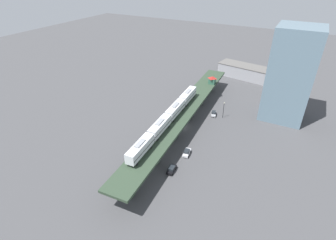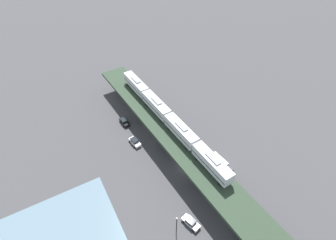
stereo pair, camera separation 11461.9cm
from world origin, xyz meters
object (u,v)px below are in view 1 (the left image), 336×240
street_car_silver (214,113)px  street_car_black (172,169)px  delivery_truck (170,113)px  warehouse_building (245,71)px  street_lamp (224,109)px  office_tower (290,75)px  street_car_white (187,152)px  subway_train (168,117)px  signal_hut (212,80)px

street_car_silver → street_car_black: bearing=-89.7°
delivery_truck → warehouse_building: 60.03m
street_car_silver → street_lamp: bearing=1.2°
street_car_silver → warehouse_building: 48.53m
street_car_black → office_tower: office_tower is taller
street_car_black → street_lamp: street_lamp is taller
street_car_white → warehouse_building: warehouse_building is taller
delivery_truck → office_tower: size_ratio=0.21×
street_car_silver → office_tower: office_tower is taller
subway_train → signal_hut: subway_train is taller
warehouse_building → street_lamp: bearing=-86.4°
street_car_silver → warehouse_building: warehouse_building is taller
street_car_silver → warehouse_building: (0.82, 48.46, 2.47)m
subway_train → office_tower: office_tower is taller
street_car_white → subway_train: bearing=156.6°
street_lamp → street_car_black: bearing=-95.4°
signal_hut → street_car_white: signal_hut is taller
street_lamp → warehouse_building: street_lamp is taller
delivery_truck → street_car_black: bearing=-61.8°
warehouse_building → street_car_white: bearing=-89.9°
street_car_silver → delivery_truck: 18.11m
street_lamp → street_car_white: bearing=-95.9°
subway_train → office_tower: bearing=49.0°
warehouse_building → office_tower: bearing=-56.4°
delivery_truck → street_lamp: size_ratio=1.07×
signal_hut → street_car_white: (7.70, -44.27, -8.09)m
subway_train → street_car_black: bearing=-58.2°
subway_train → street_car_silver: (8.21, 25.04, -8.84)m
subway_train → office_tower: 50.70m
delivery_truck → office_tower: bearing=28.7°
delivery_truck → street_lamp: 21.68m
street_car_silver → delivery_truck: delivery_truck is taller
office_tower → street_car_white: bearing=-119.6°
warehouse_building → office_tower: size_ratio=0.83×
subway_train → street_car_silver: bearing=71.8°
street_car_black → warehouse_building: warehouse_building is taller
street_car_white → street_car_silver: (-0.89, 28.99, 0.00)m
street_car_silver → street_car_white: bearing=-88.2°
street_car_black → street_lamp: bearing=84.6°
office_tower → signal_hut: bearing=175.3°
street_car_white → street_car_black: bearing=-94.0°
office_tower → warehouse_building: bearing=123.6°
street_car_silver → delivery_truck: bearing=-149.2°
street_car_white → street_car_black: same height
street_car_white → office_tower: size_ratio=0.13×
subway_train → street_car_silver: size_ratio=10.56×
street_car_black → street_lamp: (3.67, 38.74, 3.17)m
subway_train → street_lamp: subway_train is taller
signal_hut → street_car_silver: 18.59m
street_lamp → delivery_truck: bearing=-154.3°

